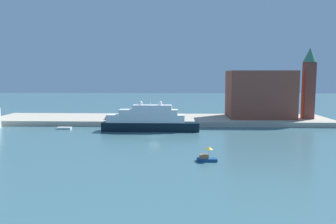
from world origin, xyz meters
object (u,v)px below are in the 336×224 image
at_px(bell_tower, 309,80).
at_px(parked_car, 111,117).
at_px(small_motorboat, 207,157).
at_px(large_yacht, 149,121).
at_px(work_barge, 64,128).
at_px(person_figure, 126,117).
at_px(harbor_building, 260,94).
at_px(mooring_bollard, 164,120).

height_order(bell_tower, parked_car, bell_tower).
bearing_deg(small_motorboat, large_yacht, 112.90).
xyz_separation_m(large_yacht, work_barge, (-24.75, 2.12, -2.65)).
bearing_deg(person_figure, small_motorboat, -64.04).
bearing_deg(bell_tower, harbor_building, 168.42).
bearing_deg(bell_tower, person_figure, -176.46).
distance_m(large_yacht, mooring_bollard, 9.34).
relative_size(large_yacht, parked_car, 7.10).
xyz_separation_m(small_motorboat, bell_tower, (36.30, 48.84, 13.14)).
relative_size(large_yacht, person_figure, 15.55).
xyz_separation_m(small_motorboat, mooring_bollard, (-9.73, 40.57, 1.07)).
height_order(harbor_building, parked_car, harbor_building).
bearing_deg(parked_car, work_barge, -137.85).
bearing_deg(work_barge, mooring_bollard, 12.47).
xyz_separation_m(large_yacht, mooring_bollard, (3.84, 8.45, -1.07)).
height_order(large_yacht, bell_tower, bell_tower).
bearing_deg(person_figure, bell_tower, 3.54).
relative_size(bell_tower, parked_car, 5.94).
bearing_deg(harbor_building, small_motorboat, -112.55).
relative_size(harbor_building, parked_car, 5.48).
relative_size(bell_tower, mooring_bollard, 33.41).
relative_size(parked_car, mooring_bollard, 5.63).
bearing_deg(mooring_bollard, harbor_building, 19.86).
bearing_deg(person_figure, parked_car, -173.28).
height_order(work_barge, mooring_bollard, mooring_bollard).
xyz_separation_m(bell_tower, parked_car, (-63.11, -4.17, -11.83)).
height_order(bell_tower, mooring_bollard, bell_tower).
distance_m(work_barge, person_figure, 19.77).
bearing_deg(small_motorboat, parked_car, 120.97).
xyz_separation_m(work_barge, mooring_bollard, (28.60, 6.32, 1.58)).
distance_m(large_yacht, parked_car, 18.26).
relative_size(large_yacht, bell_tower, 1.20).
distance_m(bell_tower, parked_car, 64.35).
height_order(large_yacht, harbor_building, harbor_building).
bearing_deg(parked_car, bell_tower, 3.78).
bearing_deg(bell_tower, parked_car, -176.22).
distance_m(harbor_building, parked_car, 49.40).
relative_size(small_motorboat, mooring_bollard, 5.44).
height_order(small_motorboat, mooring_bollard, small_motorboat).
distance_m(work_barge, parked_car, 15.64).
bearing_deg(work_barge, small_motorboat, -41.79).
distance_m(harbor_building, bell_tower, 15.78).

